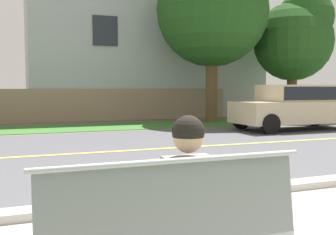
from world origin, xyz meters
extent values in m
plane|color=#665B4C|center=(0.00, 8.00, 0.00)|extent=(140.00, 140.00, 0.00)
cube|color=#ADA89E|center=(0.00, 2.35, 0.06)|extent=(44.00, 0.30, 0.11)
cube|color=#515156|center=(0.00, 6.50, 0.00)|extent=(52.00, 8.00, 0.01)
cube|color=#E0CC4C|center=(0.00, 6.50, 0.01)|extent=(48.00, 0.14, 0.01)
cube|color=#38702D|center=(0.00, 12.19, 0.01)|extent=(48.00, 2.80, 0.02)
cube|color=slate|center=(-1.33, 0.07, 0.71)|extent=(1.70, 0.12, 0.52)
cylinder|color=#9EA0A8|center=(-1.33, 0.06, 0.99)|extent=(1.77, 0.04, 0.04)
cylinder|color=#47382D|center=(-1.25, 0.46, 0.51)|extent=(0.15, 0.42, 0.15)
cylinder|color=#47382D|center=(-1.07, 0.46, 0.51)|extent=(0.15, 0.42, 0.15)
cube|color=gray|center=(-1.16, 0.27, 0.71)|extent=(0.34, 0.20, 0.52)
cylinder|color=gray|center=(-1.37, 0.29, 0.73)|extent=(0.09, 0.09, 0.46)
cylinder|color=gray|center=(-0.94, 0.29, 0.73)|extent=(0.09, 0.09, 0.46)
sphere|color=tan|center=(-1.16, 0.28, 1.10)|extent=(0.21, 0.21, 0.21)
sphere|color=black|center=(-1.16, 0.28, 1.14)|extent=(0.22, 0.22, 0.22)
cube|color=#C6B793|center=(6.70, 8.90, 0.62)|extent=(4.30, 1.76, 0.72)
cube|color=#C6B793|center=(6.70, 8.90, 1.24)|extent=(2.24, 1.58, 0.60)
cube|color=black|center=(6.70, 8.90, 1.26)|extent=(2.15, 1.62, 0.43)
cylinder|color=black|center=(8.30, 9.74, 0.32)|extent=(0.64, 0.18, 0.64)
cylinder|color=black|center=(5.10, 8.06, 0.32)|extent=(0.64, 0.18, 0.64)
cylinder|color=black|center=(5.10, 9.74, 0.32)|extent=(0.64, 0.18, 0.64)
cylinder|color=brown|center=(5.46, 12.73, 1.45)|extent=(0.50, 0.50, 2.90)
sphere|color=#1E4719|center=(5.46, 12.73, 4.65)|extent=(4.65, 4.65, 4.65)
cylinder|color=brown|center=(9.52, 12.65, 1.10)|extent=(0.45, 0.45, 2.21)
sphere|color=#1E4719|center=(9.52, 12.65, 3.53)|extent=(3.53, 3.53, 3.53)
sphere|color=#1E4719|center=(9.96, 12.39, 4.59)|extent=(2.47, 2.47, 2.47)
cube|color=gray|center=(0.75, 15.13, 0.70)|extent=(13.00, 0.36, 1.40)
cube|color=#A3ADB2|center=(4.07, 18.33, 3.57)|extent=(11.57, 6.40, 7.13)
cube|color=#232833|center=(1.47, 15.10, 3.92)|extent=(1.10, 0.06, 1.30)
cube|color=#232833|center=(6.68, 15.10, 3.92)|extent=(1.10, 0.06, 1.30)
camera|label=1|loc=(-2.24, -2.14, 1.43)|focal=42.20mm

